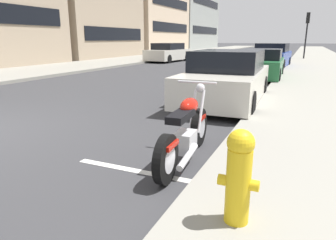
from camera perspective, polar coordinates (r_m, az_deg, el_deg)
The scene contains 12 objects.
sidewalk_near_curb at distance 15.47m, azimuth 28.10°, elevation 7.00°, with size 120.00×4.40×0.14m, color gray.
sidewalk_far_curb at distance 20.31m, azimuth -17.08°, elevation 9.59°, with size 120.00×5.00×0.14m, color gray.
parking_stall_stripe at distance 4.16m, azimuth -3.83°, elevation -9.88°, with size 0.12×2.20×0.01m, color silver.
parked_motorcycle at distance 4.42m, azimuth 3.35°, elevation -2.46°, with size 2.14×0.62×1.11m.
parked_car_near_corner at distance 8.70m, azimuth 10.96°, elevation 7.64°, with size 4.55×2.03×1.44m.
parked_car_second_in_row at distance 14.35m, azimuth 16.96°, elevation 9.86°, with size 4.06×1.94×1.33m.
parked_car_behind_motorcycle at distance 20.19m, azimuth 18.83°, elevation 11.23°, with size 4.25×2.14×1.48m.
car_opposite_curb at distance 24.51m, azimuth 0.02°, elevation 12.50°, with size 4.68×2.21×1.43m.
fire_hydrant at distance 2.78m, azimuth 13.14°, elevation -9.87°, with size 0.24×0.36×0.87m.
traffic_signal_near_corner at distance 28.57m, azimuth 24.65°, elevation 15.81°, with size 0.36×0.28×3.68m.
townhouse_far_uphill at distance 31.07m, azimuth -16.99°, elevation 20.17°, with size 10.38×8.67×9.77m.
townhouse_behind_pole at distance 54.66m, azimuth 2.85°, elevation 20.52°, with size 15.71×8.34×14.07m.
Camera 1 is at (-3.33, -5.94, 1.75)m, focal length 32.52 mm.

